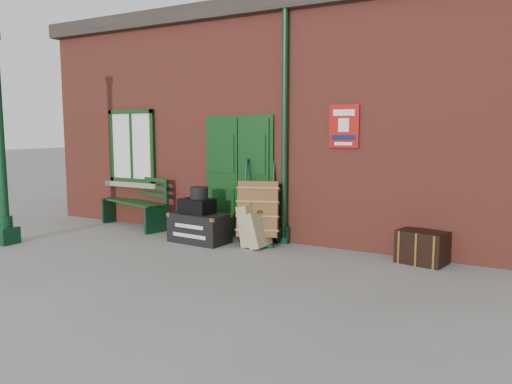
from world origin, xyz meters
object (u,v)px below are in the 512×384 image
Objects in this scene: bench at (137,201)px; houdini_trunk at (200,228)px; dark_trunk at (422,247)px; porter_trolley at (259,212)px.

houdini_trunk is at bearing 0.06° from bench.
bench is 5.73m from dark_trunk.
bench is at bearing 155.76° from porter_trolley.
houdini_trunk is 1.10m from porter_trolley.
porter_trolley is 2.80m from dark_trunk.
dark_trunk is at bearing -21.65° from porter_trolley.
dark_trunk is (2.78, 0.03, -0.31)m from porter_trolley.
bench is 2.94m from porter_trolley.
bench is at bearing -169.20° from dark_trunk.
porter_trolley is 2.11× the size of dark_trunk.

